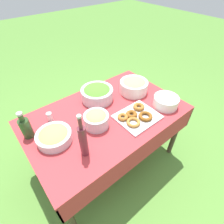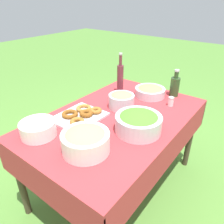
# 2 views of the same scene
# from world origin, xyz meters

# --- Properties ---
(ground_plane) EXTENTS (14.00, 14.00, 0.00)m
(ground_plane) POSITION_xyz_m (0.00, 0.00, 0.00)
(ground_plane) COLOR #568C38
(picnic_table) EXTENTS (1.39, 0.89, 0.70)m
(picnic_table) POSITION_xyz_m (0.00, 0.00, 0.61)
(picnic_table) COLOR #B73338
(picnic_table) RESTS_ON ground_plane
(salad_bowl) EXTENTS (0.30, 0.30, 0.13)m
(salad_bowl) POSITION_xyz_m (-0.07, -0.22, 0.77)
(salad_bowl) COLOR silver
(salad_bowl) RESTS_ON picnic_table
(pasta_bowl) EXTENTS (0.28, 0.28, 0.14)m
(pasta_bowl) POSITION_xyz_m (-0.43, -0.09, 0.78)
(pasta_bowl) COLOR white
(pasta_bowl) RESTS_ON picnic_table
(donut_platter) EXTENTS (0.35, 0.30, 0.05)m
(donut_platter) POSITION_xyz_m (-0.18, 0.21, 0.72)
(donut_platter) COLOR silver
(donut_platter) RESTS_ON picnic_table
(plate_stack) EXTENTS (0.23, 0.23, 0.10)m
(plate_stack) POSITION_xyz_m (-0.50, 0.26, 0.75)
(plate_stack) COLOR white
(plate_stack) RESTS_ON picnic_table
(olive_oil_bottle) EXTENTS (0.08, 0.08, 0.24)m
(olive_oil_bottle) POSITION_xyz_m (0.61, -0.18, 0.80)
(olive_oil_bottle) COLOR #2D4723
(olive_oil_bottle) RESTS_ON picnic_table
(wine_bottle) EXTENTS (0.06, 0.06, 0.36)m
(wine_bottle) POSITION_xyz_m (0.36, 0.23, 0.85)
(wine_bottle) COLOR maroon
(wine_bottle) RESTS_ON picnic_table
(bread_bowl) EXTENTS (0.20, 0.20, 0.13)m
(bread_bowl) POSITION_xyz_m (0.14, 0.06, 0.77)
(bread_bowl) COLOR silver
(bread_bowl) RESTS_ON picnic_table
(fruit_bowl) EXTENTS (0.26, 0.26, 0.09)m
(fruit_bowl) POSITION_xyz_m (0.48, -0.01, 0.75)
(fruit_bowl) COLOR silver
(fruit_bowl) RESTS_ON picnic_table
(salt_shaker) EXTENTS (0.05, 0.05, 0.07)m
(salt_shaker) POSITION_xyz_m (0.41, -0.24, 0.74)
(salt_shaker) COLOR white
(salt_shaker) RESTS_ON picnic_table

